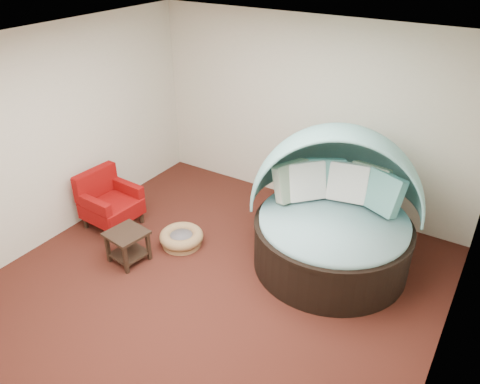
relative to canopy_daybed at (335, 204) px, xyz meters
The scene contains 9 objects.
floor 1.79m from the canopy_daybed, 127.49° to the right, with size 5.00×5.00×0.00m, color #441B13.
wall_back 1.67m from the canopy_daybed, 128.02° to the left, with size 5.00×5.00×0.00m, color beige.
wall_left 3.73m from the canopy_daybed, 160.00° to the right, with size 5.00×5.00×0.00m, color beige.
wall_right 2.07m from the canopy_daybed, 39.48° to the right, with size 5.00×5.00×0.00m, color beige.
ceiling 2.53m from the canopy_daybed, 127.49° to the right, with size 5.00×5.00×0.00m, color white.
canopy_daybed is the anchor object (origin of this frame).
pet_basket 2.12m from the canopy_daybed, 156.90° to the right, with size 0.75×0.75×0.21m.
red_armchair 3.19m from the canopy_daybed, 163.13° to the right, with size 0.74×0.74×0.82m.
side_table 2.66m from the canopy_daybed, 147.14° to the right, with size 0.52×0.52×0.44m.
Camera 1 is at (2.58, -3.51, 3.80)m, focal length 35.00 mm.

